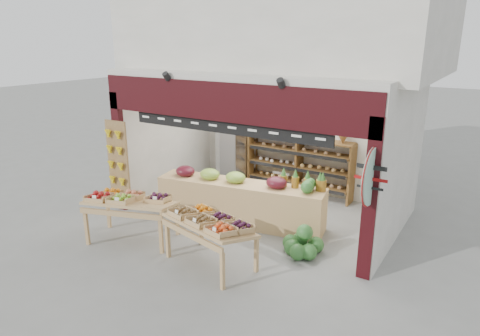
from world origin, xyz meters
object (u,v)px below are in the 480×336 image
(refrigerator, at_px, (236,148))
(display_table_left, at_px, (127,200))
(cardboard_stack, at_px, (213,189))
(watermelon_pile, at_px, (301,244))
(back_shelving, at_px, (299,153))
(mid_counter, at_px, (240,201))
(display_table_right, at_px, (210,223))

(refrigerator, xyz_separation_m, display_table_left, (0.05, -3.90, -0.18))
(cardboard_stack, xyz_separation_m, watermelon_pile, (3.01, -1.50, -0.03))
(display_table_left, xyz_separation_m, watermelon_pile, (3.09, 1.19, -0.61))
(back_shelving, xyz_separation_m, mid_counter, (-0.30, -2.26, -0.55))
(mid_counter, bearing_deg, display_table_left, -128.34)
(cardboard_stack, distance_m, display_table_right, 3.28)
(refrigerator, xyz_separation_m, mid_counter, (1.46, -2.11, -0.49))
(cardboard_stack, relative_size, mid_counter, 0.29)
(mid_counter, distance_m, display_table_right, 1.85)
(refrigerator, xyz_separation_m, watermelon_pile, (3.14, -2.71, -0.78))
(mid_counter, bearing_deg, back_shelving, 82.39)
(display_table_right, relative_size, watermelon_pile, 2.36)
(refrigerator, distance_m, mid_counter, 2.61)
(refrigerator, bearing_deg, display_table_right, -44.82)
(back_shelving, xyz_separation_m, refrigerator, (-1.76, -0.15, -0.07))
(display_table_left, bearing_deg, mid_counter, 51.66)
(mid_counter, relative_size, display_table_right, 2.10)
(cardboard_stack, height_order, display_table_right, display_table_right)
(cardboard_stack, height_order, watermelon_pile, cardboard_stack)
(display_table_left, bearing_deg, back_shelving, 67.06)
(back_shelving, height_order, display_table_right, back_shelving)
(mid_counter, xyz_separation_m, watermelon_pile, (1.68, -0.59, -0.30))
(mid_counter, bearing_deg, refrigerator, 124.57)
(cardboard_stack, distance_m, mid_counter, 1.63)
(back_shelving, bearing_deg, cardboard_stack, -140.23)
(display_table_left, distance_m, display_table_right, 1.93)
(back_shelving, relative_size, refrigerator, 1.39)
(back_shelving, relative_size, display_table_right, 1.58)
(mid_counter, xyz_separation_m, display_table_left, (-1.41, -1.78, 0.31))
(refrigerator, relative_size, watermelon_pile, 2.68)
(cardboard_stack, xyz_separation_m, display_table_right, (1.85, -2.65, 0.56))
(mid_counter, height_order, display_table_right, mid_counter)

